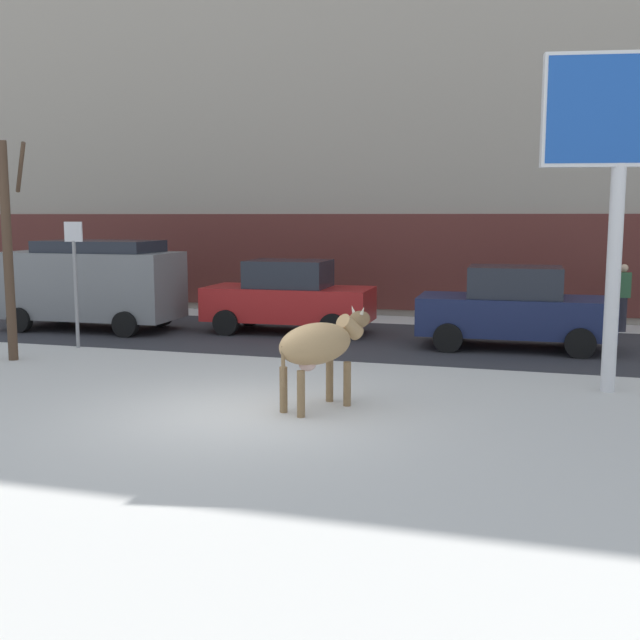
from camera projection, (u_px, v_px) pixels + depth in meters
The scene contains 12 objects.
ground_plane at pixel (238, 414), 11.42m from camera, with size 120.00×120.00×0.00m, color silver.
road_strip at pixel (354, 339), 18.31m from camera, with size 60.00×5.60×0.01m, color #333338.
building_facade at pixel (411, 105), 24.51m from camera, with size 44.00×6.10×13.00m.
cow_tan at pixel (319, 345), 11.61m from camera, with size 1.30×1.85×1.54m.
billboard at pixel (621, 131), 12.28m from camera, with size 2.52×0.64×5.56m.
car_grey_van at pixel (92, 282), 19.69m from camera, with size 4.65×2.22×2.32m.
car_red_sedan at pixel (289, 297), 19.24m from camera, with size 4.25×2.07×1.84m.
car_navy_sedan at pixel (514, 308), 16.91m from camera, with size 4.25×2.07×1.84m.
pedestrian_near_billboard at pixel (142, 284), 23.26m from camera, with size 0.36×0.24×1.73m.
pedestrian_by_cars at pixel (623, 297), 19.39m from camera, with size 0.36×0.24×1.73m.
bare_tree_left_lot at pixel (6, 242), 15.34m from camera, with size 1.39×1.39×4.77m.
street_sign at pixel (75, 274), 16.91m from camera, with size 0.44×0.08×2.82m.
Camera 1 is at (4.35, -10.31, 2.96)m, focal length 42.63 mm.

